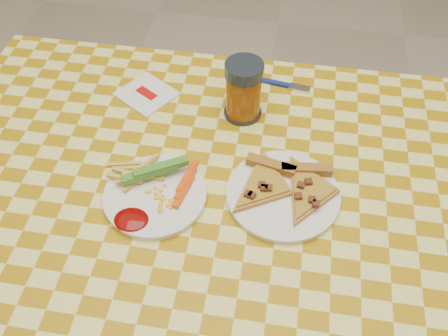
{
  "coord_description": "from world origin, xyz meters",
  "views": [
    {
      "loc": [
        0.09,
        -0.59,
        1.53
      ],
      "look_at": [
        -0.01,
        0.05,
        0.78
      ],
      "focal_mm": 40.0,
      "sensor_mm": 36.0,
      "label": 1
    }
  ],
  "objects": [
    {
      "name": "napkin",
      "position": [
        -0.23,
        0.26,
        0.76
      ],
      "size": [
        0.16,
        0.16,
        0.01
      ],
      "rotation": [
        0.0,
        0.0,
        -0.57
      ],
      "color": "white",
      "rests_on": "table"
    },
    {
      "name": "pizza_slices",
      "position": [
        0.11,
        0.03,
        0.78
      ],
      "size": [
        0.24,
        0.22,
        0.02
      ],
      "color": "gold",
      "rests_on": "plate_right"
    },
    {
      "name": "drink_glass",
      "position": [
        -0.0,
        0.24,
        0.82
      ],
      "size": [
        0.08,
        0.08,
        0.14
      ],
      "color": "black",
      "rests_on": "table"
    },
    {
      "name": "fork",
      "position": [
        0.07,
        0.35,
        0.76
      ],
      "size": [
        0.16,
        0.04,
        0.01
      ],
      "rotation": [
        0.0,
        0.0,
        -0.16
      ],
      "color": "navy",
      "rests_on": "table"
    },
    {
      "name": "plate_right",
      "position": [
        0.11,
        0.01,
        0.76
      ],
      "size": [
        0.27,
        0.27,
        0.01
      ],
      "primitive_type": "cylinder",
      "rotation": [
        0.0,
        0.0,
        0.27
      ],
      "color": "white",
      "rests_on": "table"
    },
    {
      "name": "fries_veggies",
      "position": [
        -0.14,
        -0.01,
        0.78
      ],
      "size": [
        0.2,
        0.18,
        0.04
      ],
      "color": "gold",
      "rests_on": "plate_left"
    },
    {
      "name": "table",
      "position": [
        0.0,
        0.0,
        0.68
      ],
      "size": [
        1.28,
        0.88,
        0.76
      ],
      "color": "silver",
      "rests_on": "ground"
    },
    {
      "name": "plate_left",
      "position": [
        -0.14,
        -0.03,
        0.76
      ],
      "size": [
        0.26,
        0.26,
        0.01
      ],
      "primitive_type": "cylinder",
      "rotation": [
        0.0,
        0.0,
        0.41
      ],
      "color": "white",
      "rests_on": "table"
    }
  ]
}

